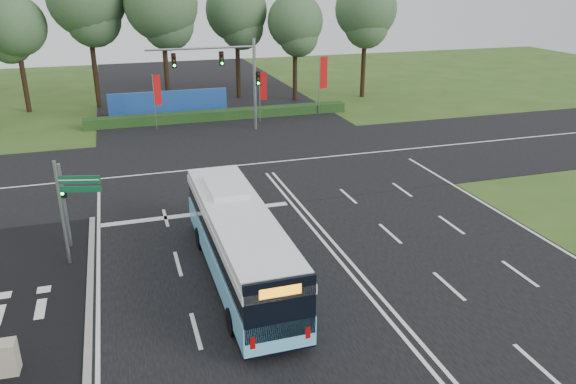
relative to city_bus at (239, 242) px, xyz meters
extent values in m
plane|color=#31501A|center=(4.35, 1.93, -1.62)|extent=(120.00, 120.00, 0.00)
cube|color=black|center=(4.35, 1.93, -1.60)|extent=(20.00, 120.00, 0.04)
cube|color=black|center=(4.35, 13.93, -1.60)|extent=(120.00, 14.00, 0.05)
cube|color=black|center=(-8.15, -1.07, -1.59)|extent=(5.00, 18.00, 0.06)
cube|color=gray|center=(-5.75, -1.07, -1.56)|extent=(0.25, 18.00, 0.12)
cube|color=#6BC8F8|center=(0.00, 0.02, -0.62)|extent=(2.39, 11.24, 1.03)
cube|color=black|center=(0.00, 0.02, -1.09)|extent=(2.37, 11.19, 0.28)
cube|color=black|center=(0.00, 0.02, 0.31)|extent=(2.30, 11.08, 0.89)
cube|color=white|center=(0.00, 0.02, 0.88)|extent=(2.39, 11.24, 0.33)
cube|color=white|center=(0.00, 0.02, 1.20)|extent=(2.34, 10.80, 0.33)
cube|color=white|center=(-0.01, 2.36, 1.48)|extent=(1.51, 2.82, 0.23)
cube|color=black|center=(0.03, -5.54, 0.36)|extent=(2.27, 0.13, 2.06)
cube|color=orange|center=(0.03, -5.58, 1.02)|extent=(1.31, 0.07, 0.33)
cylinder|color=black|center=(-1.10, 3.19, -1.14)|extent=(0.27, 0.97, 0.97)
cylinder|color=black|center=(1.08, 3.20, -1.14)|extent=(0.27, 0.97, 0.97)
cylinder|color=black|center=(-1.07, -3.55, -1.14)|extent=(0.27, 0.97, 0.97)
cylinder|color=black|center=(1.11, -3.54, -1.14)|extent=(0.27, 0.97, 0.97)
cylinder|color=gray|center=(-6.63, 5.01, 0.34)|extent=(0.16, 0.16, 3.93)
cube|color=black|center=(-6.63, 4.83, 1.07)|extent=(0.36, 0.29, 0.45)
sphere|color=#19F233|center=(-6.63, 4.73, 1.07)|extent=(0.16, 0.16, 0.16)
cylinder|color=gray|center=(-6.60, 3.33, 0.67)|extent=(0.14, 0.14, 4.58)
cube|color=#0D4C2C|center=(-5.77, 3.11, 2.15)|extent=(1.67, 0.50, 0.34)
cube|color=#0D4C2C|center=(-5.77, 3.11, 1.75)|extent=(1.67, 0.50, 0.25)
cube|color=white|center=(-5.77, 3.08, 2.15)|extent=(1.55, 0.42, 0.05)
cube|color=#AFA28D|center=(-8.05, -3.54, -1.05)|extent=(0.71, 0.60, 1.14)
cylinder|color=gray|center=(-1.12, 24.73, 0.55)|extent=(0.07, 0.07, 4.34)
cube|color=#B9100F|center=(-0.81, 24.82, 1.46)|extent=(0.57, 0.20, 2.32)
cylinder|color=gray|center=(7.27, 24.58, 0.48)|extent=(0.07, 0.07, 4.20)
cube|color=#B9100F|center=(7.58, 24.52, 1.36)|extent=(0.56, 0.14, 2.24)
cylinder|color=gray|center=(12.87, 25.72, 0.91)|extent=(0.08, 0.08, 5.07)
cube|color=#B9100F|center=(13.24, 25.76, 1.98)|extent=(0.68, 0.10, 2.70)
cylinder|color=gray|center=(6.35, 22.43, 1.88)|extent=(0.24, 0.24, 7.00)
cylinder|color=gray|center=(2.35, 22.43, 4.78)|extent=(8.00, 0.16, 0.16)
cube|color=black|center=(3.85, 22.43, 3.98)|extent=(0.32, 0.28, 1.05)
cube|color=black|center=(0.35, 22.43, 3.98)|extent=(0.32, 0.28, 1.05)
cube|color=black|center=(6.60, 22.43, 2.38)|extent=(0.32, 0.28, 1.05)
cube|color=#163513|center=(4.35, 26.43, -1.22)|extent=(22.00, 1.20, 0.80)
cube|color=#1C4698|center=(0.35, 28.93, -0.52)|extent=(10.00, 0.30, 2.20)
cylinder|color=black|center=(-11.41, 34.43, 1.88)|extent=(0.44, 0.44, 7.00)
sphere|color=#385833|center=(-11.41, 34.43, 5.75)|extent=(5.16, 5.16, 5.16)
cylinder|color=black|center=(-5.44, 34.38, 2.92)|extent=(0.44, 0.44, 9.08)
cylinder|color=black|center=(0.67, 32.34, 2.67)|extent=(0.44, 0.44, 8.60)
sphere|color=#385833|center=(0.67, 32.34, 7.43)|extent=(6.34, 6.34, 6.34)
cylinder|color=black|center=(7.78, 34.80, 2.30)|extent=(0.44, 0.44, 7.86)
sphere|color=#385833|center=(7.78, 34.80, 6.65)|extent=(5.79, 5.79, 5.79)
cylinder|color=black|center=(12.72, 32.03, 1.88)|extent=(0.44, 0.44, 7.00)
sphere|color=#385833|center=(12.72, 32.03, 5.74)|extent=(5.16, 5.16, 5.16)
cylinder|color=black|center=(19.64, 31.62, 2.36)|extent=(0.44, 0.44, 7.97)
sphere|color=#385833|center=(19.64, 31.62, 6.77)|extent=(5.87, 5.87, 5.87)
camera|label=1|loc=(-4.06, -19.43, 9.79)|focal=35.00mm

